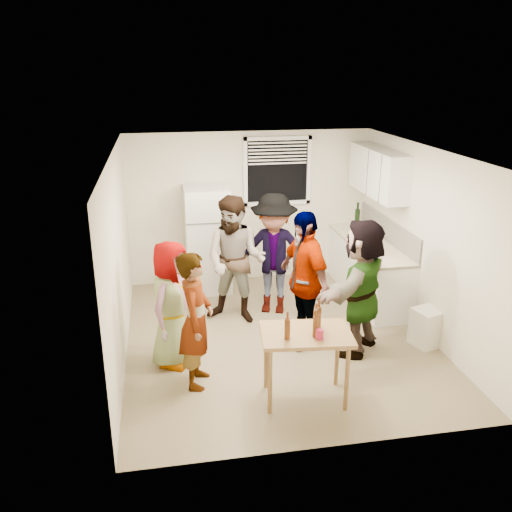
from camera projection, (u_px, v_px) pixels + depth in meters
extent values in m
cube|color=white|center=(208.00, 240.00, 8.66)|extent=(0.70, 0.70, 1.70)
cube|color=white|center=(368.00, 270.00, 8.53)|extent=(0.60, 2.20, 0.86)
cube|color=beige|center=(370.00, 243.00, 8.38)|extent=(0.64, 2.22, 0.04)
cube|color=#ADA79E|center=(388.00, 230.00, 8.36)|extent=(0.03, 2.20, 0.36)
cube|color=white|center=(378.00, 172.00, 8.23)|extent=(0.34, 1.60, 0.70)
cylinder|color=white|center=(374.00, 246.00, 8.18)|extent=(0.11, 0.11, 0.24)
cylinder|color=black|center=(356.00, 228.00, 9.07)|extent=(0.08, 0.08, 0.33)
cylinder|color=#47230C|center=(379.00, 255.00, 7.79)|extent=(0.06, 0.06, 0.22)
cylinder|color=#0D0AC4|center=(376.00, 257.00, 7.72)|extent=(0.09, 0.09, 0.12)
cube|color=#E9D357|center=(370.00, 226.00, 8.94)|extent=(0.02, 0.17, 0.14)
cube|color=silver|center=(427.00, 327.00, 7.07)|extent=(0.43, 0.43, 0.50)
cylinder|color=#47230C|center=(316.00, 331.00, 5.78)|extent=(0.06, 0.06, 0.23)
cylinder|color=#9F1B38|center=(319.00, 339.00, 5.61)|extent=(0.08, 0.08, 0.11)
imported|color=gray|center=(175.00, 362.00, 6.74)|extent=(1.75, 1.48, 0.50)
imported|color=#141933|center=(198.00, 382.00, 6.30)|extent=(1.69, 0.93, 0.38)
imported|color=brown|center=(236.00, 320.00, 7.85)|extent=(1.58, 2.03, 0.69)
imported|color=#444348|center=(273.00, 310.00, 8.14)|extent=(1.68, 2.07, 0.67)
imported|color=black|center=(302.00, 343.00, 7.20)|extent=(2.03, 1.52, 0.44)
imported|color=#ED8850|center=(357.00, 349.00, 7.03)|extent=(2.40, 2.39, 0.52)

